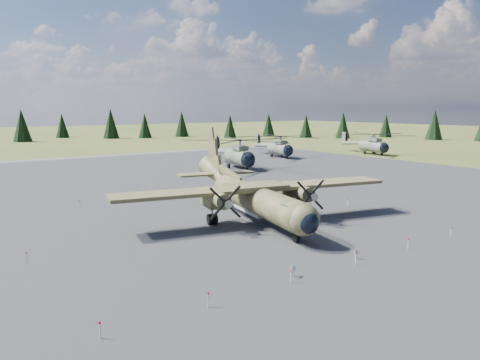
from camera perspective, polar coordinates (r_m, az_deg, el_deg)
ground at (r=42.34m, az=-2.01°, el=-5.91°), size 500.00×500.00×0.00m
apron at (r=50.74m, az=-8.31°, el=-3.52°), size 120.00×120.00×0.04m
transport_plane at (r=45.20m, az=1.39°, el=-1.61°), size 27.20×24.39×9.00m
helicopter_near at (r=82.85m, az=-0.15°, el=3.95°), size 24.53×25.83×5.22m
helicopter_mid at (r=101.84m, az=4.84°, el=4.62°), size 21.44×22.99×4.68m
helicopter_far at (r=112.22m, az=15.92°, el=4.73°), size 22.04×23.47×4.77m
info_placard_left at (r=30.73m, az=6.49°, el=-10.80°), size 0.50×0.33×0.73m
info_placard_right at (r=34.92m, az=14.02°, el=-8.67°), size 0.42×0.20×0.65m
barrier_fence at (r=41.91m, az=-2.49°, el=-5.36°), size 33.12×29.62×0.85m
treeline at (r=38.49m, az=-5.63°, el=-0.18°), size 282.19×285.73×10.86m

